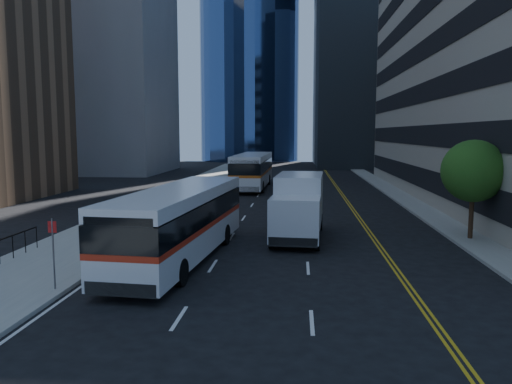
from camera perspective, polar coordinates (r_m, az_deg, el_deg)
ground at (r=19.12m, az=4.55°, el=-10.22°), size 160.00×160.00×0.00m
sidewalk_west at (r=44.90m, az=-8.80°, el=-0.37°), size 5.00×90.00×0.15m
sidewalk_east at (r=44.55m, az=16.38°, el=-0.62°), size 2.00×90.00×0.15m
midrise_west at (r=76.62m, az=-17.36°, el=15.39°), size 18.00×18.00×35.00m
street_tree at (r=27.84m, az=23.59°, el=2.20°), size 3.20×3.20×5.10m
bus_front at (r=22.16m, az=-8.62°, el=-3.30°), size 3.77×12.51×3.18m
bus_rear at (r=50.73m, az=-0.39°, el=2.58°), size 3.21×13.49×3.47m
box_truck at (r=26.55m, az=4.89°, el=-1.53°), size 2.87×7.13×3.34m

